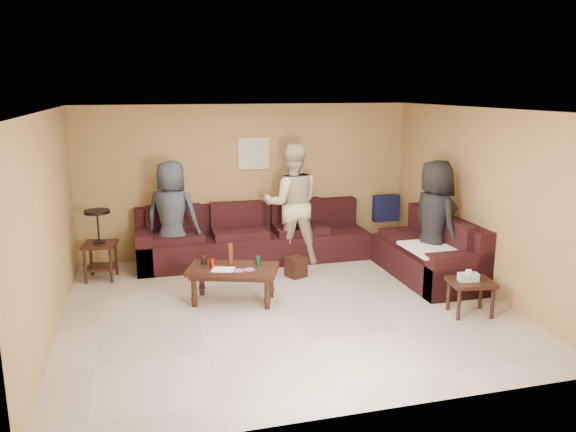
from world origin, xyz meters
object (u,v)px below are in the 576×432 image
(waste_bin, at_px, (296,267))
(person_middle, at_px, (292,204))
(sectional_sofa, at_px, (312,247))
(side_table_right, at_px, (471,285))
(person_right, at_px, (434,222))
(end_table_left, at_px, (99,243))
(coffee_table, at_px, (233,272))
(person_left, at_px, (172,216))

(waste_bin, xyz_separation_m, person_middle, (0.13, 0.72, 0.81))
(sectional_sofa, distance_m, waste_bin, 0.57)
(side_table_right, bearing_deg, sectional_sofa, 119.70)
(person_right, bearing_deg, end_table_left, 67.16)
(waste_bin, bearing_deg, sectional_sofa, 47.15)
(sectional_sofa, distance_m, coffee_table, 1.85)
(end_table_left, xyz_separation_m, person_right, (4.66, -1.32, 0.34))
(sectional_sofa, height_order, waste_bin, sectional_sofa)
(coffee_table, relative_size, person_middle, 0.67)
(sectional_sofa, xyz_separation_m, end_table_left, (-3.17, 0.24, 0.22))
(person_middle, bearing_deg, person_right, 149.31)
(coffee_table, relative_size, person_right, 0.72)
(person_right, bearing_deg, coffee_table, 84.36)
(coffee_table, relative_size, waste_bin, 4.24)
(coffee_table, bearing_deg, end_table_left, 141.17)
(end_table_left, relative_size, person_middle, 0.54)
(end_table_left, xyz_separation_m, waste_bin, (2.80, -0.63, -0.39))
(end_table_left, distance_m, side_table_right, 5.17)
(end_table_left, relative_size, person_left, 0.61)
(side_table_right, bearing_deg, person_left, 141.51)
(side_table_right, relative_size, person_right, 0.33)
(sectional_sofa, height_order, person_right, person_right)
(person_right, bearing_deg, waste_bin, 62.71)
(person_middle, bearing_deg, side_table_right, 129.03)
(end_table_left, bearing_deg, coffee_table, -38.83)
(coffee_table, xyz_separation_m, person_right, (2.93, 0.07, 0.48))
(waste_bin, bearing_deg, end_table_left, 167.26)
(side_table_right, height_order, person_middle, person_middle)
(person_right, bearing_deg, sectional_sofa, 46.97)
(waste_bin, distance_m, person_right, 2.12)
(sectional_sofa, xyz_separation_m, person_middle, (-0.24, 0.33, 0.63))
(waste_bin, bearing_deg, person_right, -20.27)
(person_middle, bearing_deg, sectional_sofa, 134.69)
(side_table_right, distance_m, person_left, 4.41)
(sectional_sofa, relative_size, person_middle, 2.42)
(coffee_table, relative_size, end_table_left, 1.23)
(coffee_table, bearing_deg, sectional_sofa, 38.75)
(end_table_left, height_order, person_right, person_right)
(side_table_right, distance_m, waste_bin, 2.58)
(sectional_sofa, bearing_deg, person_middle, 126.20)
(sectional_sofa, height_order, person_middle, person_middle)
(end_table_left, height_order, person_middle, person_middle)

